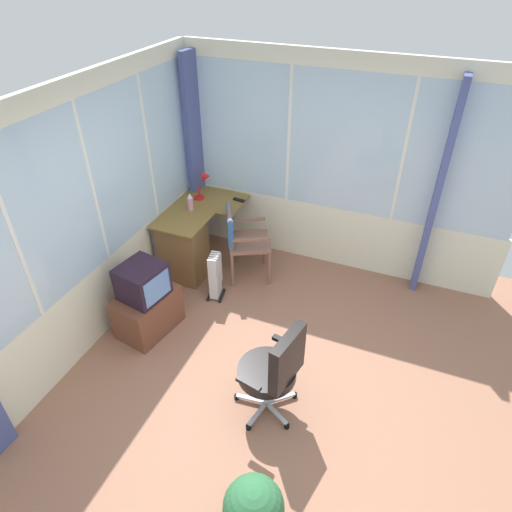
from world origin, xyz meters
TOP-DOWN VIEW (x-y plane):
  - ground at (0.00, 0.00)m, footprint 5.60×4.82m
  - north_window_panel at (0.00, 1.94)m, footprint 4.60×0.07m
  - east_window_panel at (2.33, 0.00)m, footprint 0.07×3.82m
  - curtain_corner at (2.20, 1.81)m, footprint 0.28×0.11m
  - curtain_east_far at (2.25, -1.05)m, footprint 0.27×0.07m
  - desk at (1.39, 1.60)m, footprint 1.17×0.78m
  - desk_lamp at (2.03, 1.62)m, footprint 0.23×0.20m
  - tv_remote at (2.08, 1.18)m, footprint 0.06×0.15m
  - spray_bottle at (1.66, 1.63)m, footprint 0.06×0.06m
  - wooden_armchair at (1.62, 0.98)m, footprint 0.65×0.65m
  - office_chair at (-0.07, -0.09)m, footprint 0.62×0.57m
  - tv_on_stand at (0.40, 1.50)m, footprint 0.71×0.55m
  - space_heater at (1.16, 1.08)m, footprint 0.28×0.21m
  - potted_plant at (-1.05, -0.30)m, footprint 0.42×0.42m

SIDE VIEW (x-z plane):
  - ground at x=0.00m, z-range -0.06..0.00m
  - potted_plant at x=-1.05m, z-range 0.02..0.53m
  - space_heater at x=1.16m, z-range 0.01..0.59m
  - tv_on_stand at x=0.40m, z-range -0.05..0.77m
  - desk at x=1.39m, z-range 0.03..0.79m
  - office_chair at x=-0.07m, z-range 0.07..1.05m
  - wooden_armchair at x=1.62m, z-range 0.13..1.05m
  - tv_remote at x=2.08m, z-range 0.77..0.79m
  - spray_bottle at x=1.66m, z-range 0.76..0.98m
  - desk_lamp at x=2.03m, z-range 0.81..1.14m
  - curtain_corner at x=2.20m, z-range 0.00..2.45m
  - curtain_east_far at x=2.25m, z-range 0.00..2.45m
  - east_window_panel at x=2.33m, z-range 0.00..2.54m
  - north_window_panel at x=0.00m, z-range 0.00..2.54m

